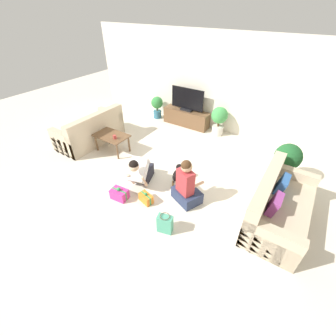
{
  "coord_description": "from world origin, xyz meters",
  "views": [
    {
      "loc": [
        2.32,
        -3.36,
        3.16
      ],
      "look_at": [
        0.33,
        -0.35,
        0.45
      ],
      "focal_mm": 24.0,
      "sensor_mm": 36.0,
      "label": 1
    }
  ],
  "objects": [
    {
      "name": "ground_plane",
      "position": [
        0.0,
        0.0,
        0.0
      ],
      "size": [
        16.0,
        16.0,
        0.0
      ],
      "primitive_type": "plane",
      "color": "beige"
    },
    {
      "name": "wall_back",
      "position": [
        0.0,
        2.63,
        1.3
      ],
      "size": [
        8.4,
        0.06,
        2.6
      ],
      "color": "silver",
      "rests_on": "ground_plane"
    },
    {
      "name": "sofa_left",
      "position": [
        -2.42,
        0.04,
        0.31
      ],
      "size": [
        0.85,
        1.79,
        0.86
      ],
      "rotation": [
        0.0,
        0.0,
        -1.57
      ],
      "color": "#C6B293",
      "rests_on": "ground_plane"
    },
    {
      "name": "sofa_right",
      "position": [
        2.42,
        -0.09,
        0.31
      ],
      "size": [
        0.85,
        1.79,
        0.86
      ],
      "rotation": [
        0.0,
        0.0,
        1.57
      ],
      "color": "#C6B293",
      "rests_on": "ground_plane"
    },
    {
      "name": "coffee_table",
      "position": [
        -1.6,
        0.01,
        0.4
      ],
      "size": [
        0.86,
        0.54,
        0.46
      ],
      "color": "brown",
      "rests_on": "ground_plane"
    },
    {
      "name": "tv_console",
      "position": [
        -0.78,
        2.36,
        0.24
      ],
      "size": [
        1.44,
        0.39,
        0.48
      ],
      "color": "brown",
      "rests_on": "ground_plane"
    },
    {
      "name": "tv",
      "position": [
        -0.78,
        2.36,
        0.78
      ],
      "size": [
        1.04,
        0.2,
        0.66
      ],
      "color": "black",
      "rests_on": "tv_console"
    },
    {
      "name": "potted_plant_back_right",
      "position": [
        0.29,
        2.31,
        0.5
      ],
      "size": [
        0.46,
        0.46,
        0.82
      ],
      "color": "beige",
      "rests_on": "ground_plane"
    },
    {
      "name": "potted_plant_corner_right",
      "position": [
        2.27,
        1.15,
        0.55
      ],
      "size": [
        0.54,
        0.54,
        0.87
      ],
      "color": "#336B84",
      "rests_on": "ground_plane"
    },
    {
      "name": "potted_plant_back_left",
      "position": [
        -1.85,
        2.31,
        0.42
      ],
      "size": [
        0.38,
        0.38,
        0.7
      ],
      "color": "#336B84",
      "rests_on": "ground_plane"
    },
    {
      "name": "person_kneeling",
      "position": [
        -0.16,
        -0.63,
        0.35
      ],
      "size": [
        0.53,
        0.82,
        0.79
      ],
      "rotation": [
        0.0,
        0.0,
        0.31
      ],
      "color": "#23232D",
      "rests_on": "ground_plane"
    },
    {
      "name": "person_sitting",
      "position": [
        0.87,
        -0.53,
        0.36
      ],
      "size": [
        0.63,
        0.6,
        0.95
      ],
      "rotation": [
        0.0,
        0.0,
        2.74
      ],
      "color": "#283351",
      "rests_on": "ground_plane"
    },
    {
      "name": "dog",
      "position": [
        0.45,
        -0.17,
        0.25
      ],
      "size": [
        0.26,
        0.54,
        0.37
      ],
      "rotation": [
        0.0,
        0.0,
        3.43
      ],
      "color": "black",
      "rests_on": "ground_plane"
    },
    {
      "name": "gift_box_a",
      "position": [
        0.25,
        -0.99,
        0.09
      ],
      "size": [
        0.31,
        0.23,
        0.23
      ],
      "rotation": [
        0.0,
        0.0,
        -0.26
      ],
      "color": "orange",
      "rests_on": "ground_plane"
    },
    {
      "name": "gift_box_b",
      "position": [
        -0.25,
        -1.2,
        0.1
      ],
      "size": [
        0.35,
        0.25,
        0.27
      ],
      "rotation": [
        0.0,
        0.0,
        0.1
      ],
      "color": "#CC3389",
      "rests_on": "ground_plane"
    },
    {
      "name": "gift_bag_a",
      "position": [
        0.94,
        -1.36,
        0.17
      ],
      "size": [
        0.28,
        0.2,
        0.37
      ],
      "rotation": [
        0.0,
        0.0,
        0.25
      ],
      "color": "#4CA384",
      "rests_on": "ground_plane"
    },
    {
      "name": "mug",
      "position": [
        -1.39,
        -0.07,
        0.5
      ],
      "size": [
        0.12,
        0.08,
        0.09
      ],
      "color": "#B23D38",
      "rests_on": "coffee_table"
    }
  ]
}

